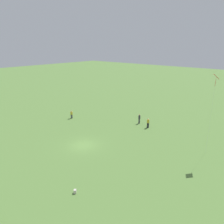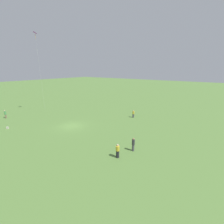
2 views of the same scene
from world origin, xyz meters
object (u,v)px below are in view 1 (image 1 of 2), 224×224
Objects in this scene: person_1 at (148,123)px; picnic_bag_1 at (75,191)px; person_2 at (72,115)px; person_0 at (139,119)px; kite_1 at (216,80)px.

picnic_bag_1 is at bearing -82.41° from person_1.
person_1 reaches higher than person_2.
person_1 is at bearing -61.03° from person_0.
picnic_bag_1 is at bearing 14.94° from person_2.
picnic_bag_1 is (21.27, 6.47, -0.71)m from person_0.
person_1 is at bearing -168.79° from picnic_bag_1.
kite_1 is (2.97, 11.22, 9.32)m from person_1.
person_2 is 0.15× the size of kite_1.
person_0 reaches higher than person_2.
person_2 is (5.68, -14.56, -0.08)m from person_1.
person_0 is at bearing -163.08° from picnic_bag_1.
kite_1 is at bearing -58.41° from person_0.
kite_1 is (-2.71, 25.78, 9.40)m from person_2.
person_2 is 3.98× the size of picnic_bag_1.
kite_1 is 21.40m from picnic_bag_1.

